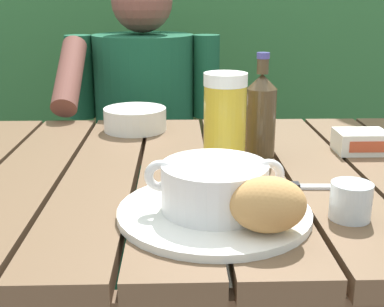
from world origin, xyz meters
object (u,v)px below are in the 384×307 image
Objects in this scene: serving_plate at (214,212)px; water_glass_small at (351,201)px; chair_near_diner at (149,171)px; beer_bottle at (261,114)px; soup_bowl at (214,185)px; bread_roll at (268,204)px; butter_tub at (361,142)px; beer_glass at (225,121)px; person_eating at (143,123)px; diner_bowl at (135,119)px; table_knife at (298,186)px.

water_glass_small is (0.21, -0.02, 0.02)m from serving_plate.
beer_bottle is (0.28, -0.78, 0.39)m from chair_near_diner.
bread_roll is (0.07, -0.08, 0.00)m from soup_bowl.
soup_bowl is at bearing -136.38° from butter_tub.
person_eating is at bearing 107.35° from beer_glass.
water_glass_small is at bearing -74.14° from beer_bottle.
bread_roll is (0.07, -0.08, 0.05)m from serving_plate.
soup_bowl reaches higher than diner_bowl.
bread_roll reaches higher than butter_tub.
beer_bottle is 0.24m from butter_tub.
serving_plate reaches higher than table_knife.
beer_bottle reaches higher than diner_bowl.
soup_bowl is at bearing -98.89° from beer_glass.
soup_bowl is at bearing -111.45° from beer_bottle.
chair_near_diner is 14.49× the size of water_glass_small.
person_eating reaches higher than butter_tub.
beer_bottle reaches higher than table_knife.
table_knife is at bearing -45.20° from beer_glass.
beer_glass is 0.19m from table_knife.
beer_glass is 1.73× the size of butter_tub.
butter_tub is at bearing -22.09° from diner_bowl.
chair_near_diner is 4.90× the size of beer_glass.
soup_bowl reaches higher than water_glass_small.
water_glass_small is (0.17, -0.25, -0.07)m from beer_glass.
person_eating is at bearing 103.69° from bread_roll.
butter_tub is at bearing 55.94° from bread_roll.
serving_plate is at bearing -144.36° from table_knife.
soup_bowl is 1.36× the size of diner_bowl.
water_glass_small is 0.14m from table_knife.
chair_near_diner is 0.96m from butter_tub.
bread_roll is 1.00× the size of butter_tub.
serving_plate is 4.74× the size of water_glass_small.
soup_bowl is at bearing -75.96° from serving_plate.
butter_tub is (0.14, 0.34, -0.01)m from water_glass_small.
soup_bowl is (0.16, -0.88, 0.12)m from person_eating.
person_eating is at bearing 112.78° from table_knife.
diner_bowl is at bearing 123.96° from water_glass_small.
serving_plate is at bearing -98.89° from beer_glass.
person_eating reaches higher than diner_bowl.
diner_bowl is (0.00, -0.35, 0.09)m from person_eating.
beer_glass is at bearing -140.96° from beer_bottle.
beer_bottle reaches higher than soup_bowl.
chair_near_diner reaches higher than diner_bowl.
table_knife is at bearing -71.73° from chair_near_diner.
water_glass_small is at bearing -4.38° from serving_plate.
chair_near_diner is 8.47× the size of butter_tub.
beer_glass is (0.20, -0.64, 0.16)m from person_eating.
soup_bowl is at bearing -73.05° from diner_bowl.
butter_tub is 0.69× the size of diner_bowl.
person_eating reaches higher than beer_bottle.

